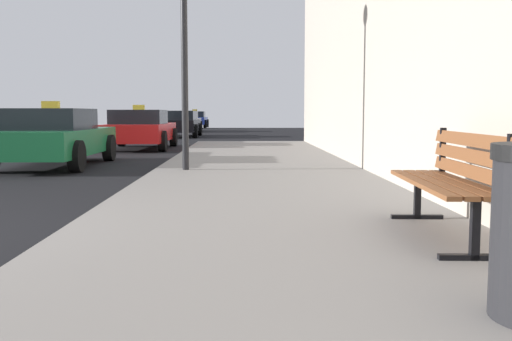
{
  "coord_description": "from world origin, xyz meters",
  "views": [
    {
      "loc": [
        3.64,
        -5.11,
        1.19
      ],
      "look_at": [
        3.77,
        0.78,
        0.6
      ],
      "focal_mm": 40.76,
      "sensor_mm": 36.0,
      "label": 1
    }
  ],
  "objects_px": {
    "car_white": "(185,121)",
    "street_lamp": "(184,20)",
    "car_red": "(140,129)",
    "car_black": "(179,124)",
    "car_green": "(54,137)",
    "car_blue": "(195,119)",
    "bench": "(454,175)"
  },
  "relations": [
    {
      "from": "bench",
      "to": "car_green",
      "type": "distance_m",
      "value": 10.02
    },
    {
      "from": "car_blue",
      "to": "car_black",
      "type": "bearing_deg",
      "value": -87.98
    },
    {
      "from": "bench",
      "to": "car_green",
      "type": "xyz_separation_m",
      "value": [
        -5.91,
        8.09,
        -0.02
      ]
    },
    {
      "from": "car_white",
      "to": "car_red",
      "type": "bearing_deg",
      "value": -89.11
    },
    {
      "from": "car_black",
      "to": "car_white",
      "type": "distance_m",
      "value": 7.83
    },
    {
      "from": "car_red",
      "to": "car_white",
      "type": "bearing_deg",
      "value": 90.89
    },
    {
      "from": "street_lamp",
      "to": "car_black",
      "type": "xyz_separation_m",
      "value": [
        -2.11,
        17.98,
        -2.18
      ]
    },
    {
      "from": "car_white",
      "to": "bench",
      "type": "bearing_deg",
      "value": -80.32
    },
    {
      "from": "car_green",
      "to": "car_black",
      "type": "bearing_deg",
      "value": 86.32
    },
    {
      "from": "bench",
      "to": "car_blue",
      "type": "xyz_separation_m",
      "value": [
        -5.5,
        40.64,
        -0.02
      ]
    },
    {
      "from": "bench",
      "to": "street_lamp",
      "type": "distance_m",
      "value": 6.76
    },
    {
      "from": "car_green",
      "to": "car_black",
      "type": "distance_m",
      "value": 15.68
    },
    {
      "from": "bench",
      "to": "street_lamp",
      "type": "bearing_deg",
      "value": 118.58
    },
    {
      "from": "street_lamp",
      "to": "car_blue",
      "type": "bearing_deg",
      "value": 94.43
    },
    {
      "from": "car_white",
      "to": "street_lamp",
      "type": "bearing_deg",
      "value": -84.28
    },
    {
      "from": "car_white",
      "to": "car_green",
      "type": "bearing_deg",
      "value": -91.29
    },
    {
      "from": "bench",
      "to": "car_black",
      "type": "distance_m",
      "value": 24.25
    },
    {
      "from": "bench",
      "to": "car_blue",
      "type": "height_order",
      "value": "car_blue"
    },
    {
      "from": "bench",
      "to": "car_blue",
      "type": "bearing_deg",
      "value": 100.37
    },
    {
      "from": "bench",
      "to": "car_white",
      "type": "bearing_deg",
      "value": 102.34
    },
    {
      "from": "car_green",
      "to": "car_white",
      "type": "bearing_deg",
      "value": 88.71
    },
    {
      "from": "street_lamp",
      "to": "car_black",
      "type": "relative_size",
      "value": 0.87
    },
    {
      "from": "bench",
      "to": "car_white",
      "type": "height_order",
      "value": "car_white"
    },
    {
      "from": "car_red",
      "to": "car_white",
      "type": "xyz_separation_m",
      "value": [
        -0.27,
        17.32,
        -0.0
      ]
    },
    {
      "from": "bench",
      "to": "car_black",
      "type": "height_order",
      "value": "car_black"
    },
    {
      "from": "bench",
      "to": "car_white",
      "type": "xyz_separation_m",
      "value": [
        -5.38,
        31.56,
        -0.02
      ]
    },
    {
      "from": "bench",
      "to": "car_red",
      "type": "distance_m",
      "value": 15.13
    },
    {
      "from": "car_green",
      "to": "car_blue",
      "type": "height_order",
      "value": "same"
    },
    {
      "from": "street_lamp",
      "to": "car_red",
      "type": "distance_m",
      "value": 9.05
    },
    {
      "from": "street_lamp",
      "to": "car_white",
      "type": "bearing_deg",
      "value": 95.72
    },
    {
      "from": "car_black",
      "to": "street_lamp",
      "type": "bearing_deg",
      "value": -83.32
    },
    {
      "from": "street_lamp",
      "to": "car_white",
      "type": "distance_m",
      "value": 26.01
    }
  ]
}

